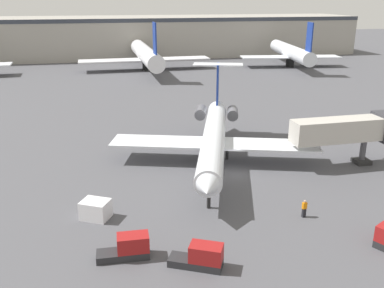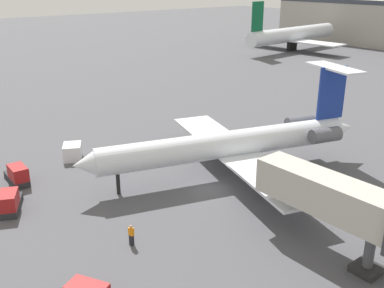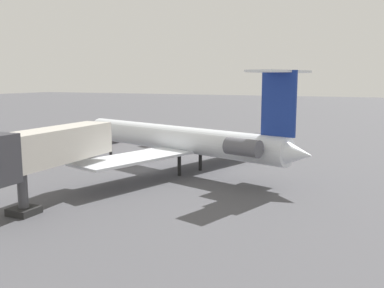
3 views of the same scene
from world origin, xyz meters
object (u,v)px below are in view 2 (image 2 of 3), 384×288
(regional_jet, at_px, (236,142))
(baggage_tug_spare, at_px, (10,202))
(parked_airliner_west_end, at_px, (292,35))
(cargo_container_uld, at_px, (73,152))
(jet_bridge, at_px, (352,206))
(ground_crew_marshaller, at_px, (131,235))
(baggage_tug_lead, at_px, (18,175))

(regional_jet, relative_size, baggage_tug_spare, 6.96)
(baggage_tug_spare, xyz_separation_m, parked_airliner_west_end, (-42.76, 87.83, 3.36))
(cargo_container_uld, bearing_deg, baggage_tug_spare, -50.10)
(jet_bridge, relative_size, ground_crew_marshaller, 7.73)
(regional_jet, distance_m, cargo_container_uld, 18.01)
(baggage_tug_lead, distance_m, parked_airliner_west_end, 93.46)
(ground_crew_marshaller, bearing_deg, cargo_container_uld, 168.56)
(ground_crew_marshaller, xyz_separation_m, baggage_tug_spare, (-10.81, -5.39, -0.02))
(baggage_tug_spare, bearing_deg, cargo_container_uld, 129.90)
(regional_jet, xyz_separation_m, jet_bridge, (15.54, -4.20, 0.91))
(jet_bridge, distance_m, baggage_tug_lead, 30.45)
(cargo_container_uld, bearing_deg, jet_bridge, 13.26)
(cargo_container_uld, bearing_deg, ground_crew_marshaller, -11.44)
(parked_airliner_west_end, bearing_deg, jet_bridge, -48.02)
(jet_bridge, distance_m, parked_airliner_west_end, 96.56)
(cargo_container_uld, bearing_deg, parked_airliner_west_end, 114.06)
(jet_bridge, height_order, ground_crew_marshaller, jet_bridge)
(ground_crew_marshaller, bearing_deg, jet_bridge, 44.07)
(regional_jet, height_order, ground_crew_marshaller, regional_jet)
(baggage_tug_lead, height_order, cargo_container_uld, baggage_tug_lead)
(baggage_tug_lead, xyz_separation_m, parked_airliner_west_end, (-37.62, 85.48, 3.36))
(cargo_container_uld, bearing_deg, baggage_tug_lead, -69.83)
(baggage_tug_lead, bearing_deg, baggage_tug_spare, -24.59)
(jet_bridge, height_order, baggage_tug_lead, jet_bridge)
(baggage_tug_lead, distance_m, baggage_tug_spare, 5.65)
(jet_bridge, relative_size, cargo_container_uld, 4.31)
(baggage_tug_spare, distance_m, parked_airliner_west_end, 97.75)
(jet_bridge, xyz_separation_m, baggage_tug_spare, (-21.83, -16.06, -3.50))
(regional_jet, height_order, baggage_tug_lead, regional_jet)
(cargo_container_uld, height_order, parked_airliner_west_end, parked_airliner_west_end)
(regional_jet, bearing_deg, parked_airliner_west_end, 125.98)
(regional_jet, bearing_deg, baggage_tug_spare, -107.25)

